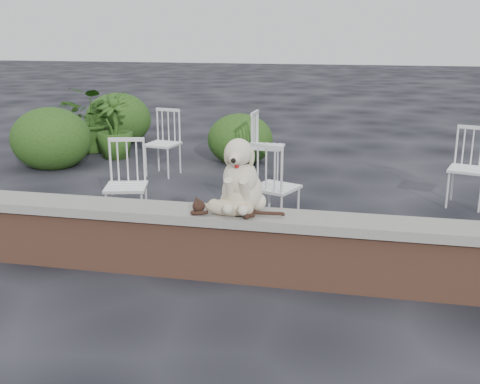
% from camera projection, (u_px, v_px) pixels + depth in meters
% --- Properties ---
extents(ground, '(60.00, 60.00, 0.00)m').
position_uv_depth(ground, '(226.00, 276.00, 4.97)').
color(ground, black).
rests_on(ground, ground).
extents(brick_wall, '(6.00, 0.30, 0.50)m').
position_uv_depth(brick_wall, '(225.00, 249.00, 4.90)').
color(brick_wall, brown).
rests_on(brick_wall, ground).
extents(capstone, '(6.20, 0.40, 0.08)m').
position_uv_depth(capstone, '(225.00, 216.00, 4.82)').
color(capstone, slate).
rests_on(capstone, brick_wall).
extents(dog, '(0.44, 0.57, 0.65)m').
position_uv_depth(dog, '(242.00, 173.00, 4.75)').
color(dog, beige).
rests_on(dog, capstone).
extents(cat, '(0.90, 0.23, 0.15)m').
position_uv_depth(cat, '(229.00, 207.00, 4.70)').
color(cat, tan).
rests_on(cat, capstone).
extents(chair_b, '(0.65, 0.65, 0.94)m').
position_uv_depth(chair_b, '(163.00, 143.00, 8.25)').
color(chair_b, white).
rests_on(chair_b, ground).
extents(chair_d, '(0.69, 0.69, 0.94)m').
position_uv_depth(chair_d, '(468.00, 168.00, 6.78)').
color(chair_d, white).
rests_on(chair_d, ground).
extents(chair_c, '(0.73, 0.73, 0.94)m').
position_uv_depth(chair_c, '(275.00, 186.00, 6.01)').
color(chair_c, white).
rests_on(chair_c, ground).
extents(chair_a, '(0.68, 0.68, 0.94)m').
position_uv_depth(chair_a, '(126.00, 185.00, 6.04)').
color(chair_a, white).
rests_on(chair_a, ground).
extents(chair_e, '(0.59, 0.59, 0.94)m').
position_uv_depth(chair_e, '(268.00, 145.00, 8.08)').
color(chair_e, white).
rests_on(chair_e, ground).
extents(potted_plant_a, '(1.19, 1.09, 1.12)m').
position_uv_depth(potted_plant_a, '(93.00, 119.00, 9.80)').
color(potted_plant_a, '#1D4112').
rests_on(potted_plant_a, ground).
extents(potted_plant_b, '(0.68, 0.68, 1.05)m').
position_uv_depth(potted_plant_b, '(114.00, 126.00, 9.34)').
color(potted_plant_b, '#1D4112').
rests_on(potted_plant_b, ground).
extents(shrubbery, '(3.87, 3.18, 0.96)m').
position_uv_depth(shrubbery, '(122.00, 131.00, 9.55)').
color(shrubbery, '#1D4112').
rests_on(shrubbery, ground).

